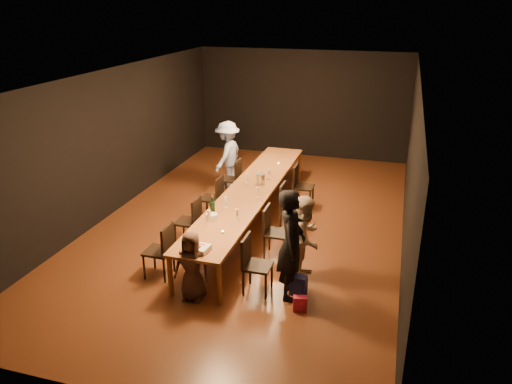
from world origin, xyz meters
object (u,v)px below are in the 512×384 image
(chair_right_0, at_px, (258,265))
(plate_stack, at_px, (212,217))
(ice_bucket, at_px, (260,179))
(child, at_px, (192,266))
(chair_right_3, at_px, (304,186))
(chair_right_2, at_px, (292,207))
(woman_birthday, at_px, (291,244))
(man_blue, at_px, (228,155))
(chair_left_0, at_px, (158,250))
(chair_left_1, at_px, (188,221))
(chair_left_3, at_px, (230,179))
(table, at_px, (251,191))
(chair_left_2, at_px, (211,198))
(woman_tan, at_px, (305,238))
(birthday_cake, at_px, (198,248))
(champagne_bottle, at_px, (212,205))
(chair_right_1, at_px, (277,232))

(chair_right_0, xyz_separation_m, plate_stack, (-1.06, 0.80, 0.34))
(ice_bucket, bearing_deg, child, -92.62)
(chair_right_3, bearing_deg, chair_right_0, -0.00)
(chair_right_2, height_order, woman_birthday, woman_birthday)
(man_blue, relative_size, ice_bucket, 7.73)
(woman_birthday, distance_m, child, 1.53)
(chair_left_0, height_order, chair_left_1, same)
(chair_right_0, relative_size, man_blue, 0.57)
(chair_left_3, xyz_separation_m, plate_stack, (0.64, -2.80, 0.34))
(chair_left_1, relative_size, man_blue, 0.57)
(chair_right_0, bearing_deg, chair_right_3, 180.00)
(chair_right_3, height_order, chair_left_3, same)
(table, xyz_separation_m, chair_left_2, (-0.85, 0.00, -0.24))
(table, height_order, ice_bucket, ice_bucket)
(table, distance_m, chair_right_0, 2.56)
(woman_tan, xyz_separation_m, ice_bucket, (-1.36, 2.12, 0.14))
(chair_right_3, bearing_deg, woman_tan, 11.70)
(plate_stack, height_order, ice_bucket, ice_bucket)
(woman_tan, bearing_deg, birthday_cake, 138.72)
(chair_right_2, xyz_separation_m, chair_right_3, (0.00, 1.20, 0.00))
(chair_right_2, height_order, chair_left_2, same)
(birthday_cake, xyz_separation_m, champagne_bottle, (-0.27, 1.32, 0.15))
(chair_left_0, bearing_deg, chair_right_0, -90.00)
(chair_right_3, relative_size, man_blue, 0.57)
(chair_right_3, height_order, birthday_cake, chair_right_3)
(chair_left_3, xyz_separation_m, woman_birthday, (2.21, -3.55, 0.41))
(table, bearing_deg, ice_bucket, 74.62)
(chair_left_0, distance_m, champagne_bottle, 1.25)
(plate_stack, bearing_deg, woman_birthday, -25.63)
(chair_left_2, bearing_deg, woman_tan, -127.22)
(chair_right_0, relative_size, champagne_bottle, 2.49)
(birthday_cake, distance_m, champagne_bottle, 1.35)
(woman_birthday, distance_m, ice_bucket, 2.99)
(chair_right_1, xyz_separation_m, woman_tan, (0.61, -0.56, 0.25))
(child, bearing_deg, table, 85.65)
(chair_left_0, relative_size, child, 0.83)
(chair_left_0, distance_m, chair_left_3, 3.60)
(chair_right_0, relative_size, chair_left_3, 1.00)
(chair_right_2, distance_m, birthday_cake, 2.86)
(chair_left_2, height_order, chair_left_3, same)
(ice_bucket, bearing_deg, champagne_bottle, -102.01)
(man_blue, height_order, child, man_blue)
(woman_birthday, bearing_deg, chair_right_3, -0.28)
(table, height_order, woman_tan, woman_tan)
(chair_left_2, distance_m, ice_bucket, 1.09)
(child, relative_size, birthday_cake, 3.00)
(chair_right_0, distance_m, champagne_bottle, 1.58)
(chair_right_2, relative_size, chair_left_0, 1.00)
(table, relative_size, champagne_bottle, 16.06)
(chair_right_1, bearing_deg, table, -144.69)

